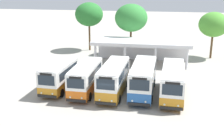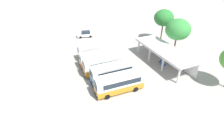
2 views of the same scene
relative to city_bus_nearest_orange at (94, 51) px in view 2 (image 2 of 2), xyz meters
The scene contains 13 objects.
ground_plane 7.27m from the city_bus_nearest_orange, 24.45° to the right, with size 180.00×180.00×0.00m, color #A39E93.
city_bus_nearest_orange is the anchor object (origin of this frame).
city_bus_second_in_row 3.08m from the city_bus_nearest_orange, ahead, with size 2.31×7.20×3.10m.
city_bus_middle_cream 6.15m from the city_bus_nearest_orange, ahead, with size 2.51×7.59×3.30m.
city_bus_fourth_amber 9.21m from the city_bus_nearest_orange, ahead, with size 2.54×7.89×3.32m.
city_bus_fifth_blue 12.28m from the city_bus_nearest_orange, ahead, with size 2.62×8.18×3.18m.
parked_car_flank 12.65m from the city_bus_nearest_orange, behind, with size 2.68×4.61×1.62m.
terminal_canopy 15.16m from the city_bus_nearest_orange, 57.62° to the left, with size 14.14×4.95×3.40m.
waiting_chair_end_by_column 14.09m from the city_bus_nearest_orange, 55.78° to the left, with size 0.46×0.46×0.86m.
waiting_chair_second_from_end 14.51m from the city_bus_nearest_orange, 53.36° to the left, with size 0.46×0.46×0.86m.
waiting_chair_middle_seat 15.01m from the city_bus_nearest_orange, 51.26° to the left, with size 0.46×0.46×0.86m.
roadside_tree_behind_canopy 18.26m from the city_bus_nearest_orange, 69.84° to the left, with size 5.17×5.17×8.30m.
roadside_tree_west_of_canopy 19.52m from the city_bus_nearest_orange, 94.05° to the left, with size 4.76×4.76×8.28m.
Camera 2 is at (26.25, -7.72, 19.09)m, focal length 28.68 mm.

